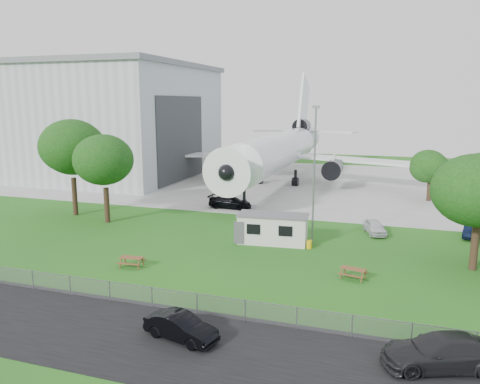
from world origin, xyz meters
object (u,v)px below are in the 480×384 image
(airliner, at_px, (279,150))
(car_centre_sedan, at_px, (181,327))
(hangar, at_px, (78,119))
(site_cabin, at_px, (273,229))
(picnic_east, at_px, (353,278))
(picnic_west, at_px, (132,267))

(airliner, xyz_separation_m, car_centre_sedan, (6.40, -48.42, -4.59))
(hangar, relative_size, car_centre_sedan, 10.36)
(site_cabin, bearing_deg, car_centre_sedan, -91.05)
(picnic_east, height_order, car_centre_sedan, car_centre_sedan)
(picnic_west, xyz_separation_m, picnic_east, (16.34, 2.78, 0.00))
(hangar, bearing_deg, airliner, -0.22)
(hangar, bearing_deg, car_centre_sedan, -48.89)
(site_cabin, relative_size, picnic_west, 3.81)
(airliner, relative_size, picnic_west, 26.52)
(hangar, height_order, picnic_east, hangar)
(site_cabin, height_order, car_centre_sedan, site_cabin)
(airliner, distance_m, picnic_west, 39.83)
(site_cabin, bearing_deg, hangar, 144.74)
(airliner, distance_m, picnic_east, 39.70)
(picnic_east, bearing_deg, picnic_west, -156.54)
(hangar, height_order, car_centre_sedan, hangar)
(hangar, xyz_separation_m, picnic_east, (50.31, -36.78, -9.41))
(site_cabin, bearing_deg, airliner, 102.64)
(hangar, bearing_deg, site_cabin, -35.26)
(picnic_west, distance_m, car_centre_sedan, 12.33)
(picnic_east, relative_size, car_centre_sedan, 0.43)
(hangar, relative_size, airliner, 0.90)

